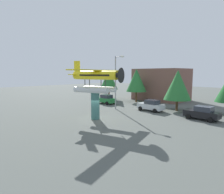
# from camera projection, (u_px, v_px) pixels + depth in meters

# --- Properties ---
(ground_plane) EXTENTS (140.00, 140.00, 0.00)m
(ground_plane) POSITION_uv_depth(u_px,v_px,m) (95.00, 119.00, 25.18)
(ground_plane) COLOR #515651
(display_pedestal) EXTENTS (1.10, 1.10, 3.49)m
(display_pedestal) POSITION_uv_depth(u_px,v_px,m) (95.00, 106.00, 24.96)
(display_pedestal) COLOR #386B66
(display_pedestal) RESTS_ON ground
(floatplane_monument) EXTENTS (7.20, 10.26, 4.00)m
(floatplane_monument) POSITION_uv_depth(u_px,v_px,m) (96.00, 79.00, 24.48)
(floatplane_monument) COLOR silver
(floatplane_monument) RESTS_ON display_pedestal
(car_near_green) EXTENTS (4.20, 2.02, 1.76)m
(car_near_green) POSITION_uv_depth(u_px,v_px,m) (106.00, 99.00, 37.73)
(car_near_green) COLOR #237A38
(car_near_green) RESTS_ON ground
(car_mid_silver) EXTENTS (4.20, 2.02, 1.76)m
(car_mid_silver) POSITION_uv_depth(u_px,v_px,m) (151.00, 105.00, 30.50)
(car_mid_silver) COLOR silver
(car_mid_silver) RESTS_ON ground
(car_far_black) EXTENTS (4.20, 2.02, 1.76)m
(car_far_black) POSITION_uv_depth(u_px,v_px,m) (202.00, 113.00, 24.73)
(car_far_black) COLOR black
(car_far_black) RESTS_ON ground
(streetlight_primary) EXTENTS (1.84, 0.28, 8.60)m
(streetlight_primary) POSITION_uv_depth(u_px,v_px,m) (116.00, 79.00, 31.78)
(streetlight_primary) COLOR gray
(streetlight_primary) RESTS_ON ground
(storefront_building) EXTENTS (10.58, 7.65, 6.83)m
(storefront_building) POSITION_uv_depth(u_px,v_px,m) (161.00, 84.00, 42.85)
(storefront_building) COLOR brown
(storefront_building) RESTS_ON ground
(tree_west) EXTENTS (4.02, 4.02, 6.74)m
(tree_west) POSITION_uv_depth(u_px,v_px,m) (109.00, 79.00, 43.57)
(tree_west) COLOR brown
(tree_west) RESTS_ON ground
(tree_east) EXTENTS (4.12, 4.12, 6.75)m
(tree_east) POSITION_uv_depth(u_px,v_px,m) (136.00, 80.00, 39.57)
(tree_east) COLOR brown
(tree_east) RESTS_ON ground
(tree_center_back) EXTENTS (4.16, 4.16, 6.38)m
(tree_center_back) POSITION_uv_depth(u_px,v_px,m) (178.00, 85.00, 30.25)
(tree_center_back) COLOR brown
(tree_center_back) RESTS_ON ground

